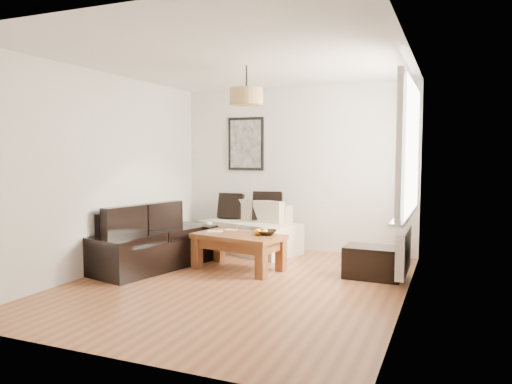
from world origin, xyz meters
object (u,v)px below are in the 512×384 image
at_px(loveseat_cream, 250,228).
at_px(sofa_leather, 152,239).
at_px(coffee_table, 239,252).
at_px(ottoman, 373,262).

xyz_separation_m(loveseat_cream, sofa_leather, (-0.84, -1.43, 0.01)).
relative_size(sofa_leather, coffee_table, 1.51).
height_order(sofa_leather, coffee_table, sofa_leather).
bearing_deg(ottoman, sofa_leather, -169.30).
xyz_separation_m(loveseat_cream, coffee_table, (0.32, -1.14, -0.13)).
height_order(sofa_leather, ottoman, sofa_leather).
distance_m(sofa_leather, coffee_table, 1.21).
relative_size(loveseat_cream, sofa_leather, 0.85).
bearing_deg(ottoman, loveseat_cream, 156.45).
distance_m(coffee_table, ottoman, 1.74).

